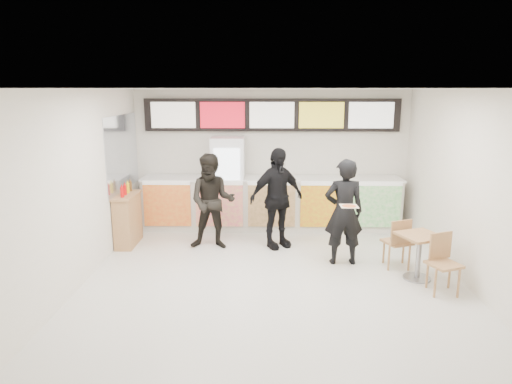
{
  "coord_description": "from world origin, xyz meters",
  "views": [
    {
      "loc": [
        -0.14,
        -6.53,
        2.99
      ],
      "look_at": [
        -0.3,
        1.2,
        1.25
      ],
      "focal_mm": 32.0,
      "sensor_mm": 36.0,
      "label": 1
    }
  ],
  "objects_px": {
    "customer_left": "(212,202)",
    "condiment_ledge": "(128,219)",
    "cafe_table": "(419,248)",
    "service_counter": "(271,203)",
    "customer_main": "(344,212)",
    "drinks_fridge": "(228,183)",
    "customer_mid": "(277,198)"
  },
  "relations": [
    {
      "from": "drinks_fridge",
      "to": "customer_mid",
      "type": "height_order",
      "value": "drinks_fridge"
    },
    {
      "from": "customer_main",
      "to": "condiment_ledge",
      "type": "xyz_separation_m",
      "value": [
        -4.04,
        0.91,
        -0.41
      ]
    },
    {
      "from": "service_counter",
      "to": "cafe_table",
      "type": "relative_size",
      "value": 3.56
    },
    {
      "from": "service_counter",
      "to": "customer_mid",
      "type": "distance_m",
      "value": 1.25
    },
    {
      "from": "service_counter",
      "to": "customer_main",
      "type": "xyz_separation_m",
      "value": [
        1.22,
        -2.03,
        0.36
      ]
    },
    {
      "from": "customer_mid",
      "to": "condiment_ledge",
      "type": "relative_size",
      "value": 1.6
    },
    {
      "from": "customer_main",
      "to": "customer_mid",
      "type": "relative_size",
      "value": 0.96
    },
    {
      "from": "service_counter",
      "to": "customer_mid",
      "type": "height_order",
      "value": "customer_mid"
    },
    {
      "from": "service_counter",
      "to": "customer_left",
      "type": "xyz_separation_m",
      "value": [
        -1.14,
        -1.27,
        0.34
      ]
    },
    {
      "from": "drinks_fridge",
      "to": "customer_mid",
      "type": "bearing_deg",
      "value": -49.79
    },
    {
      "from": "drinks_fridge",
      "to": "customer_main",
      "type": "xyz_separation_m",
      "value": [
        2.15,
        -2.04,
        -0.07
      ]
    },
    {
      "from": "service_counter",
      "to": "customer_mid",
      "type": "bearing_deg",
      "value": -86.02
    },
    {
      "from": "condiment_ledge",
      "to": "customer_left",
      "type": "bearing_deg",
      "value": -5.14
    },
    {
      "from": "customer_main",
      "to": "condiment_ledge",
      "type": "bearing_deg",
      "value": -15.9
    },
    {
      "from": "customer_main",
      "to": "customer_mid",
      "type": "distance_m",
      "value": 1.41
    },
    {
      "from": "condiment_ledge",
      "to": "drinks_fridge",
      "type": "bearing_deg",
      "value": 31.06
    },
    {
      "from": "customer_left",
      "to": "condiment_ledge",
      "type": "height_order",
      "value": "customer_left"
    },
    {
      "from": "customer_main",
      "to": "cafe_table",
      "type": "distance_m",
      "value": 1.35
    },
    {
      "from": "service_counter",
      "to": "cafe_table",
      "type": "distance_m",
      "value": 3.56
    },
    {
      "from": "drinks_fridge",
      "to": "condiment_ledge",
      "type": "relative_size",
      "value": 1.66
    },
    {
      "from": "service_counter",
      "to": "customer_main",
      "type": "bearing_deg",
      "value": -58.95
    },
    {
      "from": "condiment_ledge",
      "to": "service_counter",
      "type": "bearing_deg",
      "value": 21.64
    },
    {
      "from": "cafe_table",
      "to": "condiment_ledge",
      "type": "xyz_separation_m",
      "value": [
        -5.14,
        1.58,
        -0.0
      ]
    },
    {
      "from": "cafe_table",
      "to": "customer_main",
      "type": "bearing_deg",
      "value": 127.0
    },
    {
      "from": "drinks_fridge",
      "to": "customer_mid",
      "type": "xyz_separation_m",
      "value": [
        1.02,
        -1.2,
        -0.04
      ]
    },
    {
      "from": "cafe_table",
      "to": "customer_left",
      "type": "bearing_deg",
      "value": 135.86
    },
    {
      "from": "service_counter",
      "to": "customer_main",
      "type": "height_order",
      "value": "customer_main"
    },
    {
      "from": "drinks_fridge",
      "to": "customer_mid",
      "type": "relative_size",
      "value": 1.04
    },
    {
      "from": "customer_mid",
      "to": "condiment_ledge",
      "type": "bearing_deg",
      "value": 148.62
    },
    {
      "from": "customer_left",
      "to": "condiment_ledge",
      "type": "bearing_deg",
      "value": 176.54
    },
    {
      "from": "service_counter",
      "to": "customer_left",
      "type": "relative_size",
      "value": 3.04
    },
    {
      "from": "condiment_ledge",
      "to": "cafe_table",
      "type": "bearing_deg",
      "value": -17.03
    }
  ]
}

